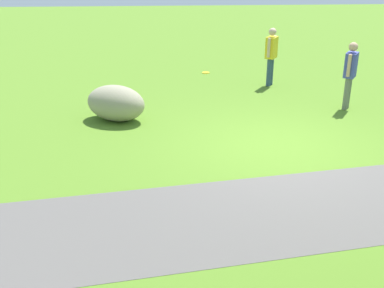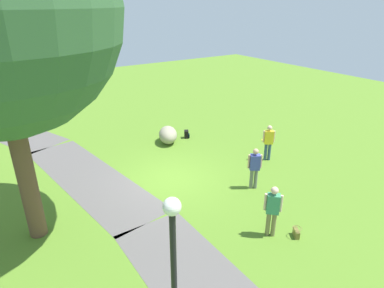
{
  "view_description": "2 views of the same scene",
  "coord_description": "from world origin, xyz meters",
  "px_view_note": "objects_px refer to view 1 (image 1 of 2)",
  "views": [
    {
      "loc": [
        2.18,
        8.33,
        3.65
      ],
      "look_at": [
        1.77,
        1.75,
        0.87
      ],
      "focal_mm": 43.98,
      "sensor_mm": 36.0,
      "label": 1
    },
    {
      "loc": [
        -9.84,
        5.46,
        6.42
      ],
      "look_at": [
        -0.37,
        -0.82,
        1.47
      ],
      "focal_mm": 30.74,
      "sensor_mm": 36.0,
      "label": 2
    }
  ],
  "objects_px": {
    "man_near_boulder": "(271,53)",
    "passerby_on_path": "(350,71)",
    "lawn_boulder": "(116,103)",
    "frisbee_on_grass": "(206,73)",
    "backpack_by_boulder": "(120,98)"
  },
  "relations": [
    {
      "from": "man_near_boulder",
      "to": "passerby_on_path",
      "type": "xyz_separation_m",
      "value": [
        -1.41,
        2.16,
        -0.0
      ]
    },
    {
      "from": "lawn_boulder",
      "to": "passerby_on_path",
      "type": "xyz_separation_m",
      "value": [
        -5.5,
        -0.51,
        0.52
      ]
    },
    {
      "from": "passerby_on_path",
      "to": "frisbee_on_grass",
      "type": "relative_size",
      "value": 6.6
    },
    {
      "from": "man_near_boulder",
      "to": "frisbee_on_grass",
      "type": "distance_m",
      "value": 2.43
    },
    {
      "from": "frisbee_on_grass",
      "to": "passerby_on_path",
      "type": "bearing_deg",
      "value": 130.21
    },
    {
      "from": "lawn_boulder",
      "to": "backpack_by_boulder",
      "type": "xyz_separation_m",
      "value": [
        0.0,
        -1.08,
        -0.21
      ]
    },
    {
      "from": "man_near_boulder",
      "to": "backpack_by_boulder",
      "type": "xyz_separation_m",
      "value": [
        4.08,
        1.58,
        -0.73
      ]
    },
    {
      "from": "man_near_boulder",
      "to": "frisbee_on_grass",
      "type": "height_order",
      "value": "man_near_boulder"
    },
    {
      "from": "lawn_boulder",
      "to": "backpack_by_boulder",
      "type": "distance_m",
      "value": 1.1
    },
    {
      "from": "passerby_on_path",
      "to": "backpack_by_boulder",
      "type": "distance_m",
      "value": 5.58
    },
    {
      "from": "man_near_boulder",
      "to": "frisbee_on_grass",
      "type": "xyz_separation_m",
      "value": [
        1.68,
        -1.5,
        -0.91
      ]
    },
    {
      "from": "passerby_on_path",
      "to": "lawn_boulder",
      "type": "bearing_deg",
      "value": 5.26
    },
    {
      "from": "man_near_boulder",
      "to": "backpack_by_boulder",
      "type": "relative_size",
      "value": 4.01
    },
    {
      "from": "lawn_boulder",
      "to": "man_near_boulder",
      "type": "distance_m",
      "value": 4.9
    },
    {
      "from": "lawn_boulder",
      "to": "backpack_by_boulder",
      "type": "relative_size",
      "value": 4.08
    }
  ]
}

